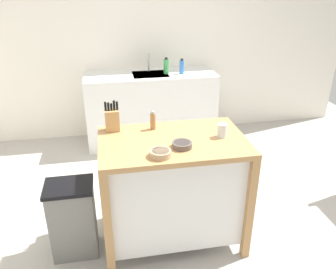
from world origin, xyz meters
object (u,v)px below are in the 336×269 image
object	(u,v)px
kitchen_island	(173,185)
bottle_spray_cleaner	(166,66)
bowl_ceramic_small	(182,145)
bowl_stoneware_deep	(160,153)
sink_faucet	(148,62)
pepper_grinder	(153,120)
trash_bin	(73,219)
bottle_hand_soap	(182,67)
knife_block	(112,120)
drinking_cup	(222,130)

from	to	relation	value
kitchen_island	bottle_spray_cleaner	size ratio (longest dim) A/B	5.47
bowl_ceramic_small	bowl_stoneware_deep	xyz separation A→B (m)	(-0.17, -0.10, 0.00)
kitchen_island	bowl_ceramic_small	world-z (taller)	bowl_ceramic_small
kitchen_island	sink_faucet	xyz separation A→B (m)	(0.09, 2.06, 0.51)
kitchen_island	sink_faucet	size ratio (longest dim) A/B	5.04
pepper_grinder	trash_bin	bearing A→B (deg)	-159.92
bowl_stoneware_deep	trash_bin	xyz separation A→B (m)	(-0.66, 0.21, -0.63)
bowl_stoneware_deep	bottle_hand_soap	xyz separation A→B (m)	(0.61, 2.09, 0.06)
kitchen_island	knife_block	size ratio (longest dim) A/B	4.50
trash_bin	sink_faucet	distance (m)	2.38
sink_faucet	kitchen_island	bearing A→B (deg)	-92.52
drinking_cup	bottle_hand_soap	distance (m)	1.87
bowl_ceramic_small	sink_faucet	world-z (taller)	sink_faucet
trash_bin	bottle_hand_soap	distance (m)	2.37
kitchen_island	bottle_hand_soap	size ratio (longest dim) A/B	5.86
sink_faucet	bottle_hand_soap	size ratio (longest dim) A/B	1.16
kitchen_island	trash_bin	distance (m)	0.82
bottle_hand_soap	trash_bin	bearing A→B (deg)	-124.14
knife_block	bowl_stoneware_deep	distance (m)	0.58
drinking_cup	bottle_hand_soap	xyz separation A→B (m)	(0.11, 1.87, 0.03)
bowl_stoneware_deep	sink_faucet	size ratio (longest dim) A/B	0.67
drinking_cup	sink_faucet	world-z (taller)	sink_faucet
bottle_hand_soap	bowl_ceramic_small	bearing A→B (deg)	-102.51
bottle_hand_soap	bottle_spray_cleaner	world-z (taller)	bottle_spray_cleaner
bowl_stoneware_deep	drinking_cup	distance (m)	0.56
knife_block	pepper_grinder	bearing A→B (deg)	-6.17
drinking_cup	bottle_spray_cleaner	bearing A→B (deg)	92.58
bowl_stoneware_deep	bottle_hand_soap	size ratio (longest dim) A/B	0.78
bowl_ceramic_small	trash_bin	size ratio (longest dim) A/B	0.23
drinking_cup	bottle_spray_cleaner	distance (m)	1.91
bowl_stoneware_deep	knife_block	bearing A→B (deg)	121.29
kitchen_island	sink_faucet	world-z (taller)	sink_faucet
pepper_grinder	bottle_spray_cleaner	xyz separation A→B (m)	(0.41, 1.67, 0.01)
pepper_grinder	bottle_hand_soap	distance (m)	1.74
kitchen_island	drinking_cup	bearing A→B (deg)	-2.95
trash_bin	drinking_cup	bearing A→B (deg)	0.43
knife_block	bowl_stoneware_deep	world-z (taller)	knife_block
knife_block	bottle_hand_soap	bearing A→B (deg)	60.22
sink_faucet	bottle_spray_cleaner	xyz separation A→B (m)	(0.20, -0.18, -0.02)
sink_faucet	pepper_grinder	bearing A→B (deg)	-96.47
pepper_grinder	bowl_ceramic_small	bearing A→B (deg)	-66.32
bowl_ceramic_small	kitchen_island	bearing A→B (deg)	105.64
knife_block	pepper_grinder	size ratio (longest dim) A/B	1.56
trash_bin	bottle_hand_soap	size ratio (longest dim) A/B	3.33
bottle_hand_soap	kitchen_island	bearing A→B (deg)	-104.54
knife_block	bowl_ceramic_small	world-z (taller)	knife_block
pepper_grinder	sink_faucet	size ratio (longest dim) A/B	0.72
kitchen_island	bottle_spray_cleaner	xyz separation A→B (m)	(0.29, 1.89, 0.49)
drinking_cup	bottle_spray_cleaner	xyz separation A→B (m)	(-0.09, 1.90, 0.04)
bowl_stoneware_deep	bottle_spray_cleaner	distance (m)	2.17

